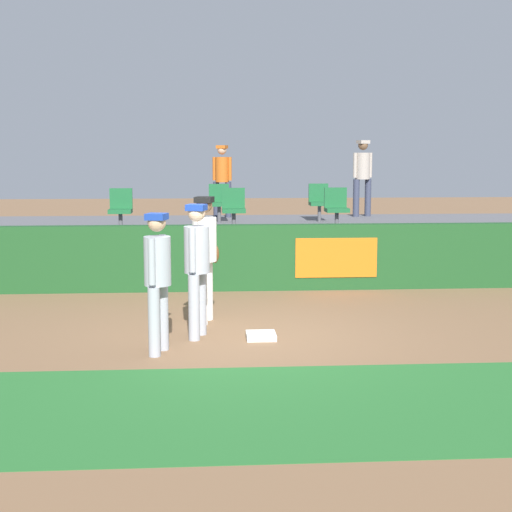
{
  "coord_description": "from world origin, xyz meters",
  "views": [
    {
      "loc": [
        -0.47,
        -10.19,
        2.56
      ],
      "look_at": [
        0.29,
        0.88,
        1.0
      ],
      "focal_mm": 53.24,
      "sensor_mm": 36.0,
      "label": 1
    }
  ],
  "objects_px": {
    "player_runner_visitor": "(197,261)",
    "seat_front_center": "(234,207)",
    "seat_back_center": "(219,201)",
    "seat_back_right": "(319,200)",
    "player_fielder_home": "(205,250)",
    "spectator_hooded": "(363,172)",
    "player_coach_visitor": "(158,273)",
    "spectator_capped": "(222,176)",
    "seat_front_right": "(336,206)",
    "first_base": "(261,336)",
    "seat_front_left": "(121,207)"
  },
  "relations": [
    {
      "from": "player_coach_visitor",
      "to": "seat_back_right",
      "type": "xyz_separation_m",
      "value": [
        3.17,
        7.5,
        0.4
      ]
    },
    {
      "from": "first_base",
      "to": "player_coach_visitor",
      "type": "relative_size",
      "value": 0.23
    },
    {
      "from": "player_fielder_home",
      "to": "seat_front_center",
      "type": "relative_size",
      "value": 2.23
    },
    {
      "from": "spectator_capped",
      "to": "seat_front_center",
      "type": "bearing_deg",
      "value": 113.41
    },
    {
      "from": "player_runner_visitor",
      "to": "spectator_hooded",
      "type": "bearing_deg",
      "value": 169.52
    },
    {
      "from": "seat_front_right",
      "to": "spectator_hooded",
      "type": "distance_m",
      "value": 3.21
    },
    {
      "from": "seat_back_right",
      "to": "seat_front_right",
      "type": "relative_size",
      "value": 1.0
    },
    {
      "from": "player_coach_visitor",
      "to": "seat_front_right",
      "type": "xyz_separation_m",
      "value": [
        3.25,
        5.7,
        0.4
      ]
    },
    {
      "from": "first_base",
      "to": "player_coach_visitor",
      "type": "xyz_separation_m",
      "value": [
        -1.35,
        -0.65,
        0.99
      ]
    },
    {
      "from": "seat_back_center",
      "to": "spectator_capped",
      "type": "height_order",
      "value": "spectator_capped"
    },
    {
      "from": "seat_front_left",
      "to": "seat_front_right",
      "type": "bearing_deg",
      "value": 0.0
    },
    {
      "from": "seat_front_center",
      "to": "seat_back_center",
      "type": "bearing_deg",
      "value": 98.06
    },
    {
      "from": "player_coach_visitor",
      "to": "seat_back_center",
      "type": "xyz_separation_m",
      "value": [
        0.92,
        7.5,
        0.4
      ]
    },
    {
      "from": "player_fielder_home",
      "to": "seat_front_center",
      "type": "distance_m",
      "value": 4.04
    },
    {
      "from": "player_coach_visitor",
      "to": "seat_front_left",
      "type": "distance_m",
      "value": 5.81
    },
    {
      "from": "player_fielder_home",
      "to": "spectator_hooded",
      "type": "relative_size",
      "value": 1.03
    },
    {
      "from": "seat_back_right",
      "to": "seat_front_left",
      "type": "bearing_deg",
      "value": -156.96
    },
    {
      "from": "player_coach_visitor",
      "to": "seat_front_right",
      "type": "distance_m",
      "value": 6.57
    },
    {
      "from": "player_coach_visitor",
      "to": "seat_back_center",
      "type": "relative_size",
      "value": 2.12
    },
    {
      "from": "player_coach_visitor",
      "to": "seat_back_right",
      "type": "relative_size",
      "value": 2.12
    },
    {
      "from": "player_coach_visitor",
      "to": "seat_front_left",
      "type": "bearing_deg",
      "value": -153.3
    },
    {
      "from": "seat_front_left",
      "to": "seat_front_right",
      "type": "distance_m",
      "value": 4.31
    },
    {
      "from": "seat_back_center",
      "to": "seat_back_right",
      "type": "height_order",
      "value": "same"
    },
    {
      "from": "seat_front_right",
      "to": "spectator_hooded",
      "type": "bearing_deg",
      "value": 68.79
    },
    {
      "from": "player_runner_visitor",
      "to": "seat_front_right",
      "type": "relative_size",
      "value": 2.18
    },
    {
      "from": "first_base",
      "to": "seat_front_left",
      "type": "bearing_deg",
      "value": 115.46
    },
    {
      "from": "player_runner_visitor",
      "to": "seat_front_center",
      "type": "xyz_separation_m",
      "value": [
        0.69,
        4.92,
        0.37
      ]
    },
    {
      "from": "seat_back_right",
      "to": "player_coach_visitor",
      "type": "bearing_deg",
      "value": -112.92
    },
    {
      "from": "spectator_hooded",
      "to": "seat_front_center",
      "type": "bearing_deg",
      "value": 23.73
    },
    {
      "from": "player_runner_visitor",
      "to": "seat_front_left",
      "type": "xyz_separation_m",
      "value": [
        -1.54,
        4.92,
        0.37
      ]
    },
    {
      "from": "player_fielder_home",
      "to": "spectator_hooded",
      "type": "distance_m",
      "value": 7.95
    },
    {
      "from": "player_fielder_home",
      "to": "spectator_capped",
      "type": "xyz_separation_m",
      "value": [
        0.43,
        6.96,
        0.86
      ]
    },
    {
      "from": "first_base",
      "to": "seat_front_right",
      "type": "relative_size",
      "value": 0.48
    },
    {
      "from": "first_base",
      "to": "seat_back_center",
      "type": "height_order",
      "value": "seat_back_center"
    },
    {
      "from": "player_coach_visitor",
      "to": "seat_front_left",
      "type": "height_order",
      "value": "seat_front_left"
    },
    {
      "from": "first_base",
      "to": "player_fielder_home",
      "type": "bearing_deg",
      "value": 124.96
    },
    {
      "from": "first_base",
      "to": "player_runner_visitor",
      "type": "height_order",
      "value": "player_runner_visitor"
    },
    {
      "from": "seat_front_center",
      "to": "player_fielder_home",
      "type": "bearing_deg",
      "value": -98.3
    },
    {
      "from": "seat_back_center",
      "to": "player_runner_visitor",
      "type": "bearing_deg",
      "value": -93.72
    },
    {
      "from": "seat_back_center",
      "to": "seat_front_right",
      "type": "distance_m",
      "value": 2.94
    },
    {
      "from": "seat_front_right",
      "to": "seat_back_center",
      "type": "bearing_deg",
      "value": 142.3
    },
    {
      "from": "seat_back_center",
      "to": "seat_front_right",
      "type": "xyz_separation_m",
      "value": [
        2.33,
        -1.8,
        0.0
      ]
    },
    {
      "from": "player_coach_visitor",
      "to": "spectator_capped",
      "type": "distance_m",
      "value": 8.79
    },
    {
      "from": "player_runner_visitor",
      "to": "seat_front_center",
      "type": "relative_size",
      "value": 2.18
    },
    {
      "from": "player_runner_visitor",
      "to": "spectator_hooded",
      "type": "relative_size",
      "value": 1.0
    },
    {
      "from": "seat_back_center",
      "to": "seat_back_right",
      "type": "relative_size",
      "value": 1.0
    },
    {
      "from": "player_fielder_home",
      "to": "seat_back_right",
      "type": "distance_m",
      "value": 6.34
    },
    {
      "from": "first_base",
      "to": "seat_back_center",
      "type": "xyz_separation_m",
      "value": [
        -0.43,
        6.86,
        1.39
      ]
    },
    {
      "from": "seat_back_center",
      "to": "spectator_hooded",
      "type": "distance_m",
      "value": 3.7
    },
    {
      "from": "player_fielder_home",
      "to": "player_coach_visitor",
      "type": "distance_m",
      "value": 1.82
    }
  ]
}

